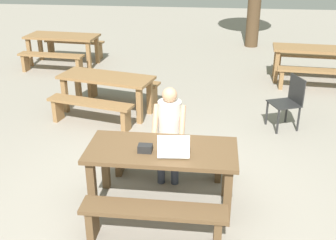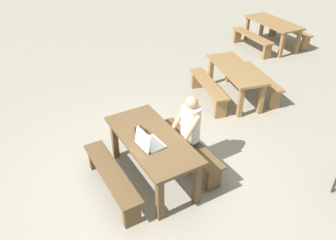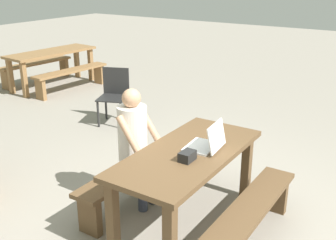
{
  "view_description": "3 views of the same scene",
  "coord_description": "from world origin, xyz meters",
  "px_view_note": "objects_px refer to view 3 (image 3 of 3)",
  "views": [
    {
      "loc": [
        0.55,
        -4.15,
        3.01
      ],
      "look_at": [
        0.04,
        0.25,
        1.02
      ],
      "focal_mm": 44.18,
      "sensor_mm": 36.0,
      "label": 1
    },
    {
      "loc": [
        3.51,
        -1.76,
        3.67
      ],
      "look_at": [
        0.04,
        0.25,
        1.02
      ],
      "focal_mm": 35.87,
      "sensor_mm": 36.0,
      "label": 2
    },
    {
      "loc": [
        -3.05,
        -1.76,
        2.38
      ],
      "look_at": [
        0.04,
        0.25,
        1.02
      ],
      "focal_mm": 43.79,
      "sensor_mm": 36.0,
      "label": 3
    }
  ],
  "objects_px": {
    "laptop": "(207,142)",
    "person_seated": "(135,140)",
    "small_pouch": "(187,156)",
    "plastic_chair": "(114,94)",
    "picnic_table_distant": "(52,57)",
    "picnic_table_front": "(187,163)"
  },
  "relations": [
    {
      "from": "small_pouch",
      "to": "person_seated",
      "type": "distance_m",
      "value": 0.76
    },
    {
      "from": "person_seated",
      "to": "picnic_table_distant",
      "type": "xyz_separation_m",
      "value": [
        2.78,
        4.35,
        -0.1
      ]
    },
    {
      "from": "laptop",
      "to": "picnic_table_front",
      "type": "bearing_deg",
      "value": -44.82
    },
    {
      "from": "plastic_chair",
      "to": "picnic_table_distant",
      "type": "xyz_separation_m",
      "value": [
        0.98,
        2.54,
        0.16
      ]
    },
    {
      "from": "laptop",
      "to": "person_seated",
      "type": "distance_m",
      "value": 0.78
    },
    {
      "from": "picnic_table_front",
      "to": "laptop",
      "type": "distance_m",
      "value": 0.27
    },
    {
      "from": "small_pouch",
      "to": "plastic_chair",
      "type": "relative_size",
      "value": 0.18
    },
    {
      "from": "person_seated",
      "to": "picnic_table_distant",
      "type": "relative_size",
      "value": 0.65
    },
    {
      "from": "small_pouch",
      "to": "picnic_table_distant",
      "type": "xyz_separation_m",
      "value": [
        2.97,
        5.08,
        -0.18
      ]
    },
    {
      "from": "picnic_table_front",
      "to": "small_pouch",
      "type": "bearing_deg",
      "value": -150.77
    },
    {
      "from": "picnic_table_distant",
      "to": "picnic_table_front",
      "type": "bearing_deg",
      "value": -114.69
    },
    {
      "from": "person_seated",
      "to": "plastic_chair",
      "type": "xyz_separation_m",
      "value": [
        1.8,
        1.82,
        -0.26
      ]
    },
    {
      "from": "picnic_table_front",
      "to": "small_pouch",
      "type": "relative_size",
      "value": 10.84
    },
    {
      "from": "laptop",
      "to": "person_seated",
      "type": "bearing_deg",
      "value": -84.99
    },
    {
      "from": "small_pouch",
      "to": "plastic_chair",
      "type": "distance_m",
      "value": 3.25
    },
    {
      "from": "laptop",
      "to": "picnic_table_distant",
      "type": "relative_size",
      "value": 0.19
    },
    {
      "from": "laptop",
      "to": "plastic_chair",
      "type": "distance_m",
      "value": 3.09
    },
    {
      "from": "laptop",
      "to": "plastic_chair",
      "type": "height_order",
      "value": "laptop"
    },
    {
      "from": "person_seated",
      "to": "plastic_chair",
      "type": "height_order",
      "value": "person_seated"
    },
    {
      "from": "laptop",
      "to": "person_seated",
      "type": "xyz_separation_m",
      "value": [
        -0.13,
        0.76,
        -0.1
      ]
    },
    {
      "from": "small_pouch",
      "to": "person_seated",
      "type": "height_order",
      "value": "person_seated"
    },
    {
      "from": "plastic_chair",
      "to": "picnic_table_distant",
      "type": "distance_m",
      "value": 2.72
    }
  ]
}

